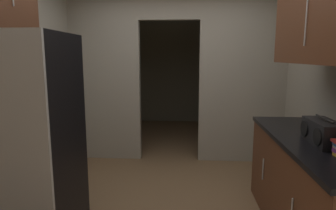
{
  "coord_description": "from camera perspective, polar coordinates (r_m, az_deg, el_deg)",
  "views": [
    {
      "loc": [
        0.17,
        -2.82,
        1.61
      ],
      "look_at": [
        -0.05,
        0.49,
        1.06
      ],
      "focal_mm": 31.37,
      "sensor_mm": 36.0,
      "label": 1
    }
  ],
  "objects": [
    {
      "name": "adjoining_room_shell",
      "position": [
        6.38,
        2.32,
        7.52
      ],
      "size": [
        3.26,
        2.82,
        2.79
      ],
      "color": "gray",
      "rests_on": "ground"
    },
    {
      "name": "boombox",
      "position": [
        2.64,
        27.88,
        -4.75
      ],
      "size": [
        0.2,
        0.42,
        0.22
      ],
      "color": "black",
      "rests_on": "lower_cabinet_run"
    },
    {
      "name": "refrigerator",
      "position": [
        2.79,
        -25.93,
        -6.25
      ],
      "size": [
        0.78,
        0.78,
        1.8
      ],
      "color": "black",
      "rests_on": "ground"
    },
    {
      "name": "lower_cabinet_run",
      "position": [
        2.93,
        26.65,
        -14.68
      ],
      "size": [
        0.69,
        1.9,
        0.91
      ],
      "color": "brown",
      "rests_on": "ground"
    },
    {
      "name": "upper_cabinet_counterside",
      "position": [
        2.71,
        28.97,
        14.65
      ],
      "size": [
        0.36,
        1.71,
        0.73
      ],
      "color": "brown"
    },
    {
      "name": "kitchen_partition",
      "position": [
        4.48,
        2.04,
        7.85
      ],
      "size": [
        3.26,
        0.12,
        2.79
      ],
      "color": "#ADA899",
      "rests_on": "ground"
    }
  ]
}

